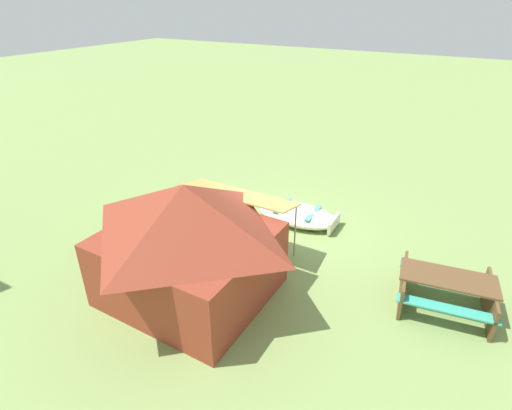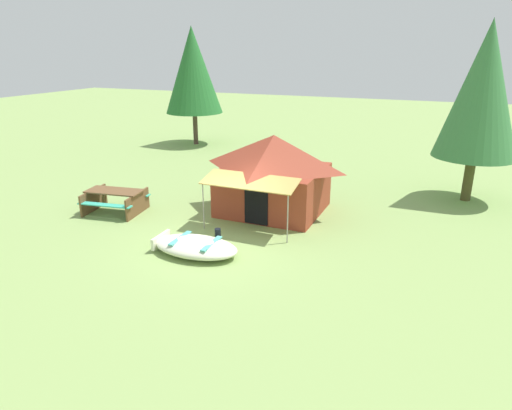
{
  "view_description": "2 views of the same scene",
  "coord_description": "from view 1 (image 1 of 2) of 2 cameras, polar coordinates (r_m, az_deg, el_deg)",
  "views": [
    {
      "loc": [
        -4.15,
        8.24,
        5.69
      ],
      "look_at": [
        0.18,
        0.61,
        1.11
      ],
      "focal_mm": 28.37,
      "sensor_mm": 36.0,
      "label": 1
    },
    {
      "loc": [
        5.37,
        -10.29,
        5.12
      ],
      "look_at": [
        0.52,
        1.26,
        0.75
      ],
      "focal_mm": 31.53,
      "sensor_mm": 36.0,
      "label": 2
    }
  ],
  "objects": [
    {
      "name": "cooler_box",
      "position": [
        8.98,
        -0.43,
        -10.16
      ],
      "size": [
        0.59,
        0.61,
        0.39
      ],
      "primitive_type": "cube",
      "rotation": [
        0.0,
        0.0,
        0.84
      ],
      "color": "beige",
      "rests_on": "ground_plane"
    },
    {
      "name": "fuel_can",
      "position": [
        10.73,
        2.98,
        -3.31
      ],
      "size": [
        0.18,
        0.18,
        0.38
      ],
      "primitive_type": "cylinder",
      "rotation": [
        0.0,
        0.0,
        6.23
      ],
      "color": "black",
      "rests_on": "ground_plane"
    },
    {
      "name": "picnic_table",
      "position": [
        9.09,
        25.2,
        -10.55
      ],
      "size": [
        2.01,
        1.74,
        0.75
      ],
      "color": "brown",
      "rests_on": "ground_plane"
    },
    {
      "name": "beached_rowboat",
      "position": [
        11.4,
        5.91,
        -1.3
      ],
      "size": [
        2.35,
        1.33,
        0.41
      ],
      "color": "beige",
      "rests_on": "ground_plane"
    },
    {
      "name": "canvas_cabin_tent",
      "position": [
        8.26,
        -9.59,
        -4.85
      ],
      "size": [
        3.42,
        3.95,
        2.54
      ],
      "color": "#943925",
      "rests_on": "ground_plane"
    },
    {
      "name": "ground_plane",
      "position": [
        10.84,
        2.43,
        -4.13
      ],
      "size": [
        80.0,
        80.0,
        0.0
      ],
      "primitive_type": "plane",
      "color": "#84A258"
    }
  ]
}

